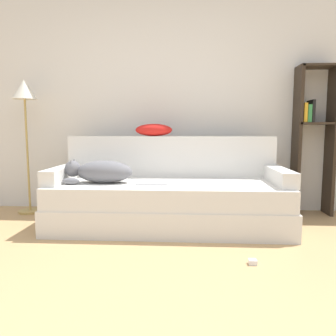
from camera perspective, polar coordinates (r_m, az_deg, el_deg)
The scene contains 12 objects.
ground_plane at distance 1.87m, azimuth -10.96°, elevation -24.10°, with size 20.00×20.00×0.00m, color tan.
wall_back at distance 3.97m, azimuth -2.71°, elevation 12.43°, with size 7.87×0.06×2.70m.
couch at distance 3.24m, azimuth 0.10°, elevation -6.40°, with size 2.27×0.94×0.44m.
couch_backrest at distance 3.57m, azimuth 0.47°, elevation 2.04°, with size 2.23×0.15×0.44m.
couch_arm_left at distance 3.41m, azimuth -17.97°, elevation -1.02°, with size 0.15×0.75×0.14m.
couch_arm_right at distance 3.30m, azimuth 18.82°, elevation -1.31°, with size 0.15×0.75×0.14m.
dog at distance 3.21m, azimuth -11.70°, elevation -0.60°, with size 0.66×0.30×0.23m.
laptop at distance 3.11m, azimuth -2.79°, elevation -2.58°, with size 0.30×0.22×0.02m.
throw_pillow at distance 3.57m, azimuth -2.49°, elevation 6.63°, with size 0.40×0.18×0.13m.
bookshelf at distance 3.99m, azimuth 23.97°, elevation 5.64°, with size 0.41×0.26×1.65m.
floor_lamp at distance 4.06m, azimuth -23.65°, elevation 10.11°, with size 0.26×0.26×1.51m.
power_adapter at distance 2.50m, azimuth 14.53°, elevation -15.55°, with size 0.06×0.06×0.03m.
Camera 1 is at (0.42, -1.55, 0.95)m, focal length 35.00 mm.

